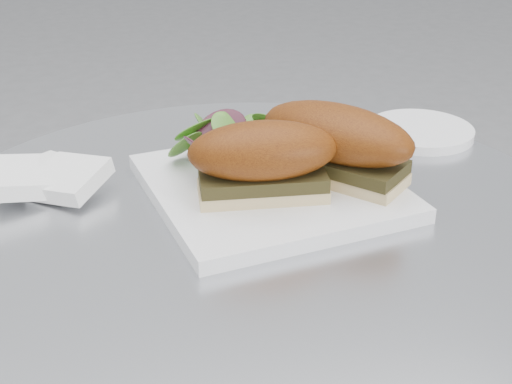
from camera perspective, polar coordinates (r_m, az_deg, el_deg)
plate at (r=0.76m, az=1.20°, el=0.39°), size 0.28×0.28×0.02m
sandwich_left at (r=0.71m, az=0.55°, el=2.66°), size 0.16×0.09×0.08m
sandwich_right at (r=0.75m, az=6.43°, el=4.09°), size 0.17×0.18×0.08m
salad at (r=0.81m, az=-2.82°, el=4.44°), size 0.13×0.13×0.05m
napkin at (r=0.80m, az=-16.14°, el=0.60°), size 0.14×0.14×0.02m
saucer at (r=0.94m, az=13.00°, el=4.76°), size 0.13×0.13×0.01m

